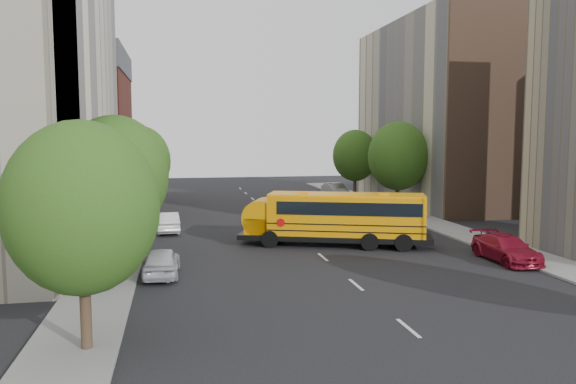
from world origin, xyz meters
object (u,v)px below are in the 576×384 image
object	(u,v)px
school_bus	(333,216)
parked_car_3	(506,248)
street_tree_0	(82,208)
street_tree_2	(139,161)
street_tree_1	(115,176)
street_tree_5	(355,156)
street_tree_4	(398,156)
safari_truck	(354,209)
parked_car_0	(162,262)
parked_car_5	(335,190)
parked_car_1	(167,222)

from	to	relation	value
school_bus	parked_car_3	size ratio (longest dim) A/B	2.43
street_tree_0	street_tree_2	xyz separation A→B (m)	(0.00, 28.00, 0.19)
street_tree_1	street_tree_5	xyz separation A→B (m)	(22.00, 30.00, -0.25)
parked_car_3	school_bus	bearing A→B (deg)	143.42
street_tree_0	school_bus	xyz separation A→B (m)	(12.49, 15.20, -2.76)
street_tree_4	safari_truck	bearing A→B (deg)	-135.22
street_tree_2	safari_truck	bearing A→B (deg)	-19.66
safari_truck	parked_car_0	distance (m)	19.03
street_tree_4	street_tree_5	size ratio (longest dim) A/B	1.08
street_tree_2	parked_car_5	world-z (taller)	street_tree_2
street_tree_2	parked_car_1	bearing A→B (deg)	-69.10
street_tree_1	parked_car_1	size ratio (longest dim) A/B	1.81
school_bus	parked_car_5	size ratio (longest dim) A/B	2.50
street_tree_0	parked_car_0	xyz separation A→B (m)	(2.13, 9.40, -3.92)
parked_car_3	street_tree_4	bearing A→B (deg)	86.47
street_tree_1	street_tree_5	size ratio (longest dim) A/B	1.05
parked_car_0	safari_truck	bearing A→B (deg)	-135.15
parked_car_5	parked_car_0	bearing A→B (deg)	-124.30
safari_truck	parked_car_1	size ratio (longest dim) A/B	1.37
street_tree_4	parked_car_0	bearing A→B (deg)	-136.90
street_tree_1	parked_car_0	world-z (taller)	street_tree_1
street_tree_1	street_tree_2	distance (m)	18.00
street_tree_1	safari_truck	bearing A→B (deg)	37.07
street_tree_0	parked_car_1	size ratio (longest dim) A/B	1.70
parked_car_3	parked_car_0	bearing A→B (deg)	179.52
safari_truck	parked_car_5	world-z (taller)	safari_truck
street_tree_1	street_tree_5	bearing A→B (deg)	53.75
school_bus	parked_car_3	bearing A→B (deg)	-17.49
street_tree_0	parked_car_0	distance (m)	10.41
street_tree_0	street_tree_1	distance (m)	10.00
street_tree_1	parked_car_3	size ratio (longest dim) A/B	1.58
street_tree_4	street_tree_5	bearing A→B (deg)	90.00
street_tree_4	school_bus	distance (m)	16.27
street_tree_4	parked_car_0	size ratio (longest dim) A/B	1.92
safari_truck	street_tree_5	bearing A→B (deg)	78.44
street_tree_4	street_tree_0	bearing A→B (deg)	-128.16
street_tree_4	parked_car_1	xyz separation A→B (m)	(-19.80, -5.76, -4.36)
safari_truck	street_tree_0	bearing A→B (deg)	-119.48
parked_car_0	parked_car_5	world-z (taller)	parked_car_5
safari_truck	street_tree_1	bearing A→B (deg)	-136.35
street_tree_5	parked_car_1	xyz separation A→B (m)	(-19.80, -17.76, -3.98)
safari_truck	parked_car_5	distance (m)	19.93
street_tree_2	safari_truck	size ratio (longest dim) A/B	1.29
street_tree_2	parked_car_1	xyz separation A→B (m)	(2.20, -5.76, -4.11)
street_tree_0	street_tree_5	world-z (taller)	street_tree_5
street_tree_2	street_tree_5	bearing A→B (deg)	28.61
street_tree_1	parked_car_3	xyz separation A→B (m)	(20.60, -0.98, -4.23)
street_tree_0	school_bus	world-z (taller)	street_tree_0
street_tree_4	school_bus	bearing A→B (deg)	-126.60
street_tree_4	school_bus	world-z (taller)	street_tree_4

